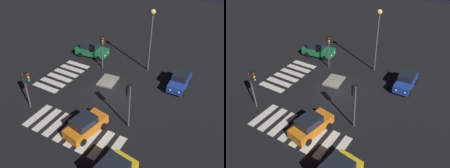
# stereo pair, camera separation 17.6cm
# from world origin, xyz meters

# --- Properties ---
(ground_plane) EXTENTS (80.00, 80.00, 0.00)m
(ground_plane) POSITION_xyz_m (0.00, 0.00, 0.00)
(ground_plane) COLOR black
(traffic_island) EXTENTS (2.60, 2.07, 0.18)m
(traffic_island) POSITION_xyz_m (-1.47, -1.37, 0.09)
(traffic_island) COLOR gray
(traffic_island) RESTS_ON ground
(car_orange) EXTENTS (4.02, 2.30, 1.67)m
(car_orange) POSITION_xyz_m (6.10, 1.04, 0.82)
(car_orange) COLOR orange
(car_orange) RESTS_ON ground
(car_blue) EXTENTS (3.89, 1.88, 1.68)m
(car_blue) POSITION_xyz_m (-4.40, 5.73, 0.82)
(car_blue) COLOR #1E389E
(car_blue) RESTS_ON ground
(car_green) EXTENTS (2.34, 4.32, 1.82)m
(car_green) POSITION_xyz_m (-5.70, -6.38, 0.89)
(car_green) COLOR #196B38
(car_green) RESTS_ON ground
(traffic_light_north) EXTENTS (0.54, 0.54, 4.16)m
(traffic_light_north) POSITION_xyz_m (3.55, 3.65, 3.16)
(traffic_light_north) COLOR #47474C
(traffic_light_north) RESTS_ON ground
(traffic_light_east) EXTENTS (0.53, 0.54, 3.76)m
(traffic_light_east) POSITION_xyz_m (5.91, -5.40, 2.85)
(traffic_light_east) COLOR #47474C
(traffic_light_east) RESTS_ON ground
(traffic_light_south) EXTENTS (0.53, 0.54, 4.08)m
(traffic_light_south) POSITION_xyz_m (-3.74, -3.46, 3.10)
(traffic_light_south) COLOR #47474C
(traffic_light_south) RESTS_ON ground
(street_lamp) EXTENTS (0.56, 0.56, 7.24)m
(street_lamp) POSITION_xyz_m (-6.08, 1.41, 4.98)
(street_lamp) COLOR #47474C
(street_lamp) RESTS_ON ground
(crosswalk_near) EXTENTS (6.45, 3.20, 0.02)m
(crosswalk_near) POSITION_xyz_m (-0.00, -6.56, 0.01)
(crosswalk_near) COLOR silver
(crosswalk_near) RESTS_ON ground
(crosswalk_side) EXTENTS (3.20, 8.75, 0.02)m
(crosswalk_side) POSITION_xyz_m (6.58, 0.00, 0.01)
(crosswalk_side) COLOR silver
(crosswalk_side) RESTS_ON ground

